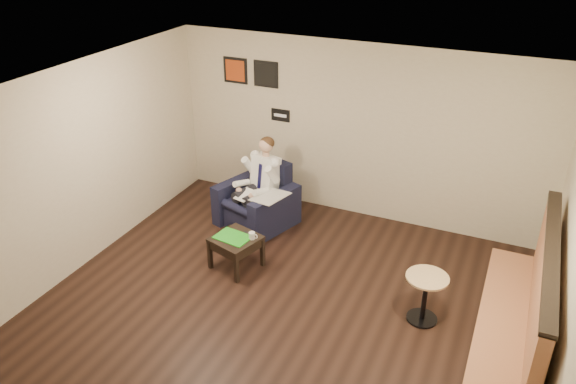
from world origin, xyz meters
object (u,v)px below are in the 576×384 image
at_px(green_folder, 233,237).
at_px(cafe_table, 425,298).
at_px(seated_man, 250,188).
at_px(side_table, 236,252).
at_px(coffee_mug, 252,236).
at_px(smartphone, 247,234).
at_px(banquette, 513,300).
at_px(armchair, 256,196).

relative_size(green_folder, cafe_table, 0.75).
height_order(seated_man, side_table, seated_man).
bearing_deg(green_folder, coffee_mug, 17.46).
xyz_separation_m(green_folder, smartphone, (0.13, 0.16, -0.00)).
height_order(green_folder, banquette, banquette).
bearing_deg(smartphone, green_folder, -103.96).
relative_size(side_table, smartphone, 3.93).
relative_size(seated_man, coffee_mug, 13.32).
height_order(side_table, green_folder, green_folder).
bearing_deg(banquette, smartphone, 173.94).
bearing_deg(side_table, seated_man, 107.08).
distance_m(seated_man, banquette, 4.12).
bearing_deg(smartphone, side_table, -97.35).
bearing_deg(cafe_table, side_table, 178.61).
bearing_deg(armchair, banquette, -1.83).
distance_m(armchair, smartphone, 1.12).
relative_size(side_table, coffee_mug, 5.79).
bearing_deg(cafe_table, green_folder, 178.88).
distance_m(side_table, coffee_mug, 0.37).
bearing_deg(cafe_table, seated_man, 158.98).
bearing_deg(banquette, side_table, 176.46).
distance_m(seated_man, cafe_table, 3.19).
xyz_separation_m(armchair, smartphone, (0.39, -1.05, -0.01)).
height_order(armchair, seated_man, seated_man).
bearing_deg(side_table, smartphone, 56.41).
bearing_deg(armchair, cafe_table, -5.05).
bearing_deg(banquette, seated_man, 161.68).
relative_size(banquette, cafe_table, 4.35).
distance_m(smartphone, cafe_table, 2.54).
distance_m(seated_man, side_table, 1.20).
height_order(side_table, smartphone, smartphone).
height_order(smartphone, cafe_table, cafe_table).
relative_size(seated_man, banquette, 0.48).
xyz_separation_m(side_table, coffee_mug, (0.22, 0.07, 0.29)).
distance_m(green_folder, banquette, 3.63).
xyz_separation_m(side_table, banquette, (3.58, -0.22, 0.47)).
distance_m(armchair, side_table, 1.25).
bearing_deg(smartphone, armchair, 136.57).
distance_m(coffee_mug, banquette, 3.38).
xyz_separation_m(coffee_mug, banquette, (3.36, -0.29, 0.18)).
bearing_deg(smartphone, cafe_table, 21.45).
bearing_deg(armchair, seated_man, -90.00).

